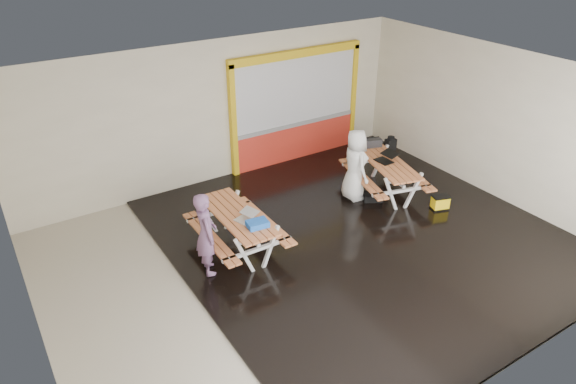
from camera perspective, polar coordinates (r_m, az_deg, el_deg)
room at (r=9.63m, az=2.89°, el=1.76°), size 10.02×8.02×3.52m
deck at (r=11.18m, az=7.93°, el=-4.60°), size 7.50×7.98×0.05m
kiosk at (r=13.89m, az=0.91°, el=9.03°), size 3.88×0.16×3.00m
picnic_table_left at (r=10.33m, az=-5.56°, el=-3.35°), size 1.48×2.15×0.86m
picnic_table_right at (r=12.57m, az=10.61°, el=2.49°), size 1.98×2.48×0.87m
person_left at (r=9.63m, az=-8.92°, el=-4.50°), size 0.51×0.67×1.64m
person_right at (r=12.08m, az=7.33°, el=2.94°), size 0.68×0.91×1.70m
laptop_left at (r=9.99m, az=-4.58°, el=-2.78°), size 0.48×0.46×0.17m
laptop_right at (r=12.47m, az=10.64°, el=3.64°), size 0.47×0.42×0.20m
blue_pouch at (r=9.78m, az=-3.35°, el=-3.48°), size 0.42×0.32×0.12m
toolbox at (r=13.18m, az=9.19°, el=5.33°), size 0.48×0.34×0.25m
backpack at (r=13.54m, az=11.10°, el=5.03°), size 0.28×0.19×0.46m
dark_case at (r=12.41m, az=9.21°, el=-0.52°), size 0.53×0.49×0.16m
fluke_bag at (r=12.34m, az=16.26°, el=-1.12°), size 0.44×0.36×0.33m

